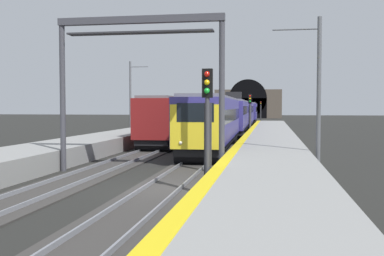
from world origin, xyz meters
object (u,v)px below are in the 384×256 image
object	(u,v)px
overhead_signal_gantry	(140,57)
catenary_mast_far	(318,92)
railway_signal_near	(207,119)
train_main_approaching	(239,114)
catenary_mast_near	(131,98)
railway_signal_far	(261,109)
train_adjacent_platform	(195,115)
railway_signal_mid	(250,111)

from	to	relation	value
overhead_signal_gantry	catenary_mast_far	size ratio (longest dim) A/B	1.08
railway_signal_near	overhead_signal_gantry	distance (m)	7.45
train_main_approaching	catenary_mast_near	size ratio (longest dim) A/B	9.11
catenary_mast_near	catenary_mast_far	world-z (taller)	catenary_mast_near
overhead_signal_gantry	catenary_mast_near	distance (m)	28.19
train_main_approaching	railway_signal_far	bearing A→B (deg)	176.44
train_adjacent_platform	railway_signal_near	bearing A→B (deg)	-171.09
railway_signal_far	catenary_mast_far	distance (m)	81.48
railway_signal_mid	catenary_mast_far	bearing A→B (deg)	9.60
overhead_signal_gantry	catenary_mast_near	size ratio (longest dim) A/B	1.02
train_main_approaching	railway_signal_mid	bearing A→B (deg)	9.02
overhead_signal_gantry	catenary_mast_far	distance (m)	9.10
train_adjacent_platform	railway_signal_mid	world-z (taller)	train_adjacent_platform
railway_signal_mid	train_main_approaching	bearing A→B (deg)	-169.93
train_main_approaching	catenary_mast_near	bearing A→B (deg)	-40.91
railway_signal_far	overhead_signal_gantry	bearing A→B (deg)	-2.83
train_adjacent_platform	overhead_signal_gantry	xyz separation A→B (m)	(-30.18, -2.22, 3.42)
overhead_signal_gantry	catenary_mast_far	bearing A→B (deg)	-77.51
catenary_mast_near	train_main_approaching	bearing A→B (deg)	-39.86
train_adjacent_platform	railway_signal_near	world-z (taller)	train_adjacent_platform
railway_signal_mid	railway_signal_far	xyz separation A→B (m)	(54.10, -0.00, -0.20)
railway_signal_mid	railway_signal_far	world-z (taller)	railway_signal_mid
train_main_approaching	train_adjacent_platform	world-z (taller)	train_adjacent_platform
catenary_mast_near	overhead_signal_gantry	bearing A→B (deg)	-161.92
railway_signal_near	catenary_mast_near	bearing A→B (deg)	-158.27
overhead_signal_gantry	train_main_approaching	bearing A→B (deg)	-3.18
catenary_mast_near	catenary_mast_far	bearing A→B (deg)	-144.88
train_main_approaching	catenary_mast_far	bearing A→B (deg)	8.68
railway_signal_near	catenary_mast_far	world-z (taller)	catenary_mast_far
railway_signal_near	railway_signal_far	bearing A→B (deg)	-180.00
railway_signal_far	train_adjacent_platform	bearing A→B (deg)	-6.81
railway_signal_mid	catenary_mast_near	world-z (taller)	catenary_mast_near
railway_signal_near	railway_signal_far	xyz separation A→B (m)	(88.76, -0.00, -0.21)
catenary_mast_far	railway_signal_mid	bearing A→B (deg)	9.60
railway_signal_near	overhead_signal_gantry	xyz separation A→B (m)	(5.49, 4.12, 2.90)
railway_signal_mid	catenary_mast_far	size ratio (longest dim) A/B	0.60
railway_signal_mid	overhead_signal_gantry	distance (m)	29.60
overhead_signal_gantry	catenary_mast_near	bearing A→B (deg)	18.08
railway_signal_near	railway_signal_far	distance (m)	88.76
train_main_approaching	railway_signal_mid	world-z (taller)	train_main_approaching
railway_signal_far	catenary_mast_near	distance (m)	57.97
train_main_approaching	catenary_mast_near	xyz separation A→B (m)	(-13.12, 10.95, 1.90)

